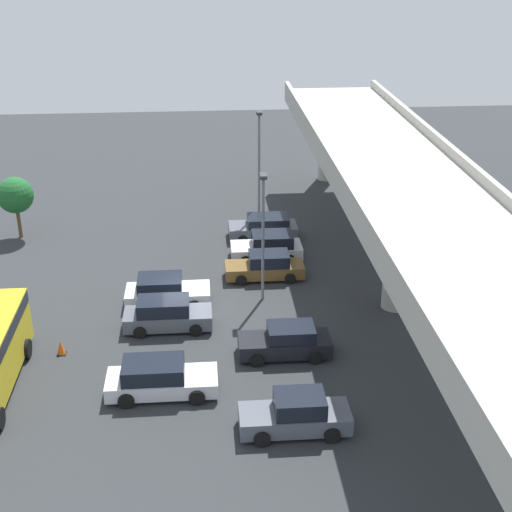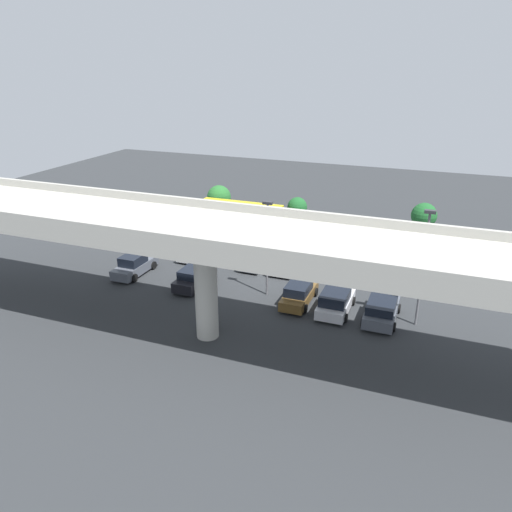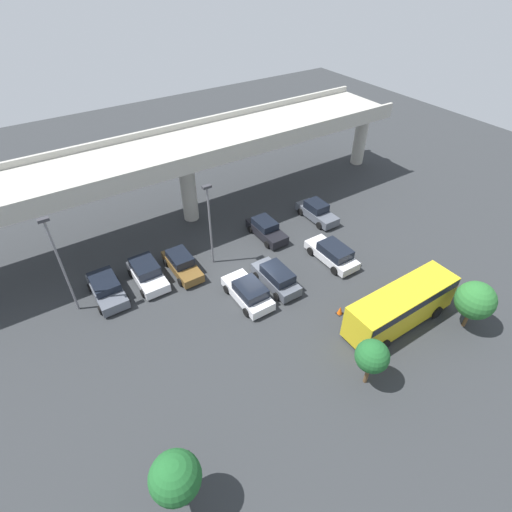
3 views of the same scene
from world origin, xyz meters
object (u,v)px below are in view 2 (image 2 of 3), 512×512
Objects in this scene: parked_car_2 at (299,293)px; parked_car_4 at (257,256)px; parked_car_7 at (134,265)px; tree_front_left at (424,216)px; tree_front_right at (219,197)px; parked_car_3 at (287,260)px; lamp_post_mid_lot at (267,241)px; parked_car_1 at (335,302)px; parked_car_5 at (194,277)px; lamp_post_near_aisle at (424,260)px; tree_front_centre at (297,207)px; parked_car_6 at (199,248)px; shuttle_bus at (240,215)px; parked_car_0 at (382,310)px; traffic_cone at (256,240)px.

parked_car_4 is at bearing 44.02° from parked_car_2.
tree_front_left is (-21.43, -15.62, 2.18)m from parked_car_7.
tree_front_left is 21.34m from tree_front_right.
parked_car_3 is 6.39m from lamp_post_mid_lot.
parked_car_1 reaches higher than parked_car_2.
parked_car_3 is 1.03× the size of parked_car_5.
parked_car_1 is 10.13m from parked_car_4.
parked_car_3 is at bearing -28.80° from lamp_post_near_aisle.
lamp_post_mid_lot is at bearing -83.96° from parked_car_5.
tree_front_left reaches higher than tree_front_centre.
tree_front_centre is (-3.48, -15.85, 1.76)m from parked_car_5.
lamp_post_mid_lot is at bearing 57.84° from parked_car_6.
shuttle_bus is 5.91m from tree_front_centre.
parked_car_7 is (8.69, 5.51, -0.02)m from parked_car_4.
parked_car_6 is 1.27× the size of tree_front_right.
parked_car_0 is 0.99× the size of parked_car_7.
tree_front_right reaches higher than parked_car_3.
parked_car_2 is 8.41m from parked_car_5.
parked_car_7 is (16.86, -0.49, -0.00)m from parked_car_1.
lamp_post_mid_lot reaches higher than parked_car_7.
parked_car_0 is 0.52× the size of shuttle_bus.
traffic_cone is (-3.58, -4.89, -0.43)m from parked_car_6.
parked_car_0 is at bearing 85.07° from tree_front_left.
parked_car_6 is at bearing 105.58° from tree_front_right.
parked_car_4 is 6.39× the size of traffic_cone.
tree_front_left reaches higher than parked_car_2.
parked_car_1 is 0.97× the size of parked_car_7.
parked_car_7 is (5.68, -0.27, 0.03)m from parked_car_5.
parked_car_5 reaches higher than traffic_cone.
lamp_post_mid_lot reaches higher than parked_car_1.
parked_car_1 is 6.69m from lamp_post_near_aisle.
parked_car_7 is (11.35, 5.66, 0.02)m from parked_car_3.
parked_car_4 is 16.41m from tree_front_left.
parked_car_6 is 7.75m from shuttle_bus.
parked_car_3 is at bearing -63.49° from parked_car_7.
parked_car_2 is 17.47m from tree_front_left.
parked_car_7 is at bearing 1.69° from lamp_post_mid_lot.
tree_front_right is 5.46× the size of traffic_cone.
lamp_post_mid_lot is 18.30m from tree_front_left.
lamp_post_near_aisle is at bearing 143.64° from shuttle_bus.
parked_car_1 is at bearing 1.35° from lamp_post_near_aisle.
tree_front_left reaches higher than parked_car_0.
parked_car_1 is 0.90× the size of parked_car_6.
lamp_post_mid_lot reaches higher than tree_front_right.
tree_front_left is 1.09× the size of tree_front_right.
lamp_post_mid_lot is at bearing 81.11° from parked_car_2.
parked_car_2 is at bearing 62.68° from parked_car_6.
parked_car_2 is 1.30× the size of tree_front_centre.
parked_car_0 is 20.05m from parked_car_7.
tree_front_right is (8.58, -10.63, 1.73)m from parked_car_4.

